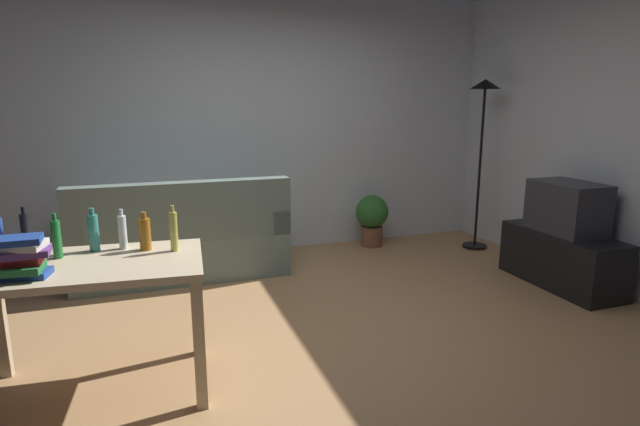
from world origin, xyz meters
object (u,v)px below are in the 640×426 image
Objects in this scene: desk at (89,282)px; potted_plant at (372,217)px; bottle_dark at (26,237)px; bottle_clear at (123,232)px; bottle_amber at (145,234)px; bottle_tall at (94,232)px; tv at (568,208)px; bottle_green at (57,239)px; torchiere_lamp at (483,118)px; couch at (182,243)px; book_stack at (22,257)px; bottle_squat at (174,231)px; tv_stand at (562,259)px.

potted_plant is (2.69, 2.18, -0.32)m from desk.
bottle_clear is (0.48, 0.07, -0.03)m from bottle_dark.
bottle_clear reaches higher than bottle_amber.
bottle_amber is at bearing -15.29° from bottle_tall.
bottle_amber is at bearing 0.35° from bottle_dark.
bottle_dark is 0.60m from bottle_amber.
bottle_dark is at bearing 95.03° from tv.
bottle_dark reaches higher than bottle_amber.
bottle_clear is at bearing 151.19° from bottle_amber.
bottle_green is (-3.90, -0.36, 0.17)m from tv.
torchiere_lamp reaches higher than bottle_green.
book_stack reaches higher than couch.
desk is 5.31× the size of bottle_clear.
bottle_tall is 0.16m from bottle_clear.
bottle_amber is (-3.44, -1.60, -0.56)m from torchiere_lamp.
bottle_squat reaches higher than desk.
bottle_green is (-3.90, -0.36, 0.63)m from tv_stand.
book_stack is at bearing -140.33° from bottle_clear.
potted_plant is at bearing 40.49° from bottle_amber.
bottle_clear is 0.91× the size of book_stack.
bottle_tall is 0.97× the size of book_stack.
desk is 3.48m from potted_plant.
tv is 2.67× the size of bottle_amber.
bottle_green reaches higher than potted_plant.
bottle_amber is at bearing -28.81° from bottle_clear.
bottle_amber reaches higher than tv.
couch is 8.02× the size of bottle_clear.
bottle_amber reaches higher than tv_stand.
couch is at bearing 70.32° from bottle_tall.
potted_plant is 2.27× the size of bottle_tall.
tv is 3.78m from desk.
bottle_squat is (0.46, 0.07, 0.23)m from desk.
bottle_dark reaches higher than potted_plant.
book_stack is at bearing 99.32° from tv.
torchiere_lamp is 6.78× the size of bottle_squat.
bottle_squat is at bearing -6.22° from bottle_green.
tv_stand is 4.36× the size of bottle_green.
potted_plant is at bearing 32.14° from tv.
tv is at bearing 4.25° from bottle_tall.
bottle_clear reaches higher than couch.
bottle_clear is at bearing 8.40° from bottle_dark.
book_stack is (-0.73, -0.23, -0.01)m from bottle_squat.
torchiere_lamp is 6.99× the size of book_stack.
bottle_squat reaches higher than bottle_tall.
bottle_clear reaches higher than tv_stand.
desk is at bearing -96.85° from bottle_tall.
potted_plant is 2.26× the size of bottle_green.
bottle_green is (-3.90, -1.61, -0.54)m from torchiere_lamp.
bottle_dark is 0.49m from bottle_clear.
couch is at bearing 66.46° from book_stack.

